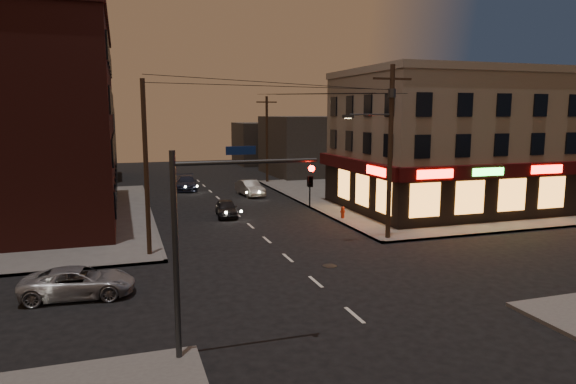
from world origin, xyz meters
name	(u,v)px	position (x,y,z in m)	size (l,w,h in m)	color
ground	(316,282)	(0.00, 0.00, 0.00)	(120.00, 120.00, 0.00)	black
sidewalk_ne	(426,195)	(18.00, 19.00, 0.07)	(24.00, 28.00, 0.15)	#514F4C
pizza_building	(446,140)	(15.93, 13.43, 5.35)	(15.85, 12.85, 10.50)	gray
brick_apartment	(20,125)	(-14.50, 19.00, 6.65)	(12.00, 20.00, 13.00)	#4C1C18
bg_building_ne_a	(311,146)	(14.00, 38.00, 3.50)	(10.00, 12.00, 7.00)	#3F3D3A
bg_building_nw	(74,144)	(-13.00, 42.00, 4.00)	(9.00, 10.00, 8.00)	#3F3D3A
bg_building_ne_b	(264,143)	(12.00, 52.00, 3.00)	(8.00, 8.00, 6.00)	#3F3D3A
utility_pole_main	(389,142)	(6.68, 5.80, 5.76)	(4.20, 0.44, 10.00)	#382619
utility_pole_far	(267,139)	(6.80, 32.00, 4.65)	(0.26, 0.26, 9.00)	#382619
utility_pole_west	(146,168)	(-6.80, 6.50, 4.65)	(0.24, 0.24, 9.00)	#382619
traffic_signal	(210,225)	(-5.57, -5.60, 4.16)	(4.49, 0.32, 6.47)	#333538
suv_cross	(79,282)	(-9.88, 1.27, 0.62)	(2.04, 4.43, 1.23)	gray
sedan_near	(226,208)	(-0.91, 15.57, 0.61)	(1.44, 3.59, 1.22)	black
sedan_mid	(250,188)	(2.99, 24.26, 0.70)	(1.48, 4.25, 1.40)	gray
sedan_far	(186,183)	(-2.06, 29.63, 0.69)	(1.93, 4.75, 1.38)	#1B2136
fire_hydrant	(343,212)	(6.59, 11.82, 0.60)	(0.37, 0.37, 0.82)	maroon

